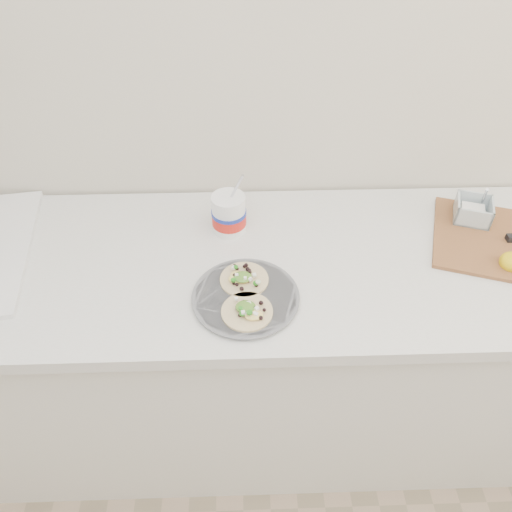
{
  "coord_description": "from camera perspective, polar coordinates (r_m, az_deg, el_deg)",
  "views": [
    {
      "loc": [
        0.02,
        0.4,
        1.87
      ],
      "look_at": [
        0.05,
        1.37,
        0.96
      ],
      "focal_mm": 35.0,
      "sensor_mm": 36.0,
      "label": 1
    }
  ],
  "objects": [
    {
      "name": "counter",
      "position": [
        1.75,
        -1.87,
        -10.78
      ],
      "size": [
        2.44,
        0.66,
        0.9
      ],
      "color": "silver",
      "rests_on": "ground"
    },
    {
      "name": "taco_plate",
      "position": [
        1.29,
        -1.2,
        -4.46
      ],
      "size": [
        0.28,
        0.28,
        0.04
      ],
      "rotation": [
        0.0,
        0.0,
        -0.22
      ],
      "color": "slate",
      "rests_on": "counter"
    },
    {
      "name": "tub",
      "position": [
        1.46,
        -3.04,
        5.08
      ],
      "size": [
        0.1,
        0.1,
        0.23
      ],
      "rotation": [
        0.0,
        0.0,
        -0.42
      ],
      "color": "white",
      "rests_on": "counter"
    }
  ]
}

